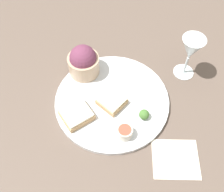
# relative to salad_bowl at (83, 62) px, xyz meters

# --- Properties ---
(ground_plane) EXTENTS (4.00, 4.00, 0.00)m
(ground_plane) POSITION_rel_salad_bowl_xyz_m (-0.09, 0.11, -0.06)
(ground_plane) COLOR brown
(dinner_plate) EXTENTS (0.35, 0.35, 0.01)m
(dinner_plate) POSITION_rel_salad_bowl_xyz_m (-0.09, 0.11, -0.05)
(dinner_plate) COLOR silver
(dinner_plate) RESTS_ON ground_plane
(salad_bowl) EXTENTS (0.10, 0.10, 0.11)m
(salad_bowl) POSITION_rel_salad_bowl_xyz_m (0.00, 0.00, 0.00)
(salad_bowl) COLOR tan
(salad_bowl) RESTS_ON dinner_plate
(sauce_ramekin) EXTENTS (0.04, 0.04, 0.03)m
(sauce_ramekin) POSITION_rel_salad_bowl_xyz_m (-0.14, 0.22, -0.03)
(sauce_ramekin) COLOR beige
(sauce_ramekin) RESTS_ON dinner_plate
(cheese_toast_near) EXTENTS (0.11, 0.11, 0.03)m
(cheese_toast_near) POSITION_rel_salad_bowl_xyz_m (0.00, 0.17, -0.03)
(cheese_toast_near) COLOR tan
(cheese_toast_near) RESTS_ON dinner_plate
(cheese_toast_far) EXTENTS (0.10, 0.10, 0.03)m
(cheese_toast_far) POSITION_rel_salad_bowl_xyz_m (-0.10, 0.12, -0.03)
(cheese_toast_far) COLOR tan
(cheese_toast_far) RESTS_ON dinner_plate
(wine_glass) EXTENTS (0.07, 0.07, 0.15)m
(wine_glass) POSITION_rel_salad_bowl_xyz_m (-0.32, -0.02, 0.04)
(wine_glass) COLOR silver
(wine_glass) RESTS_ON ground_plane
(garnish) EXTENTS (0.03, 0.03, 0.03)m
(garnish) POSITION_rel_salad_bowl_xyz_m (-0.19, 0.16, -0.03)
(garnish) COLOR #477533
(garnish) RESTS_ON dinner_plate
(napkin) EXTENTS (0.13, 0.12, 0.01)m
(napkin) POSITION_rel_salad_bowl_xyz_m (-0.28, 0.28, -0.06)
(napkin) COLOR beige
(napkin) RESTS_ON ground_plane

